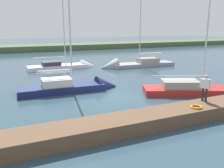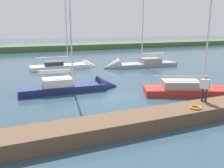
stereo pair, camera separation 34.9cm
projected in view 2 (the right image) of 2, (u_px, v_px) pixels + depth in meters
The scene contains 9 objects.
ground_plane at pixel (115, 97), 17.87m from camera, with size 200.00×200.00×0.00m, color #2D4756.
far_shoreline at pixel (44, 50), 53.80m from camera, with size 180.00×8.00×2.40m, color #4C603D.
dock_pier at pixel (157, 118), 12.71m from camera, with size 21.11×1.83×0.72m, color brown.
life_ring_buoy at pixel (196, 108), 13.13m from camera, with size 0.66×0.66×0.10m, color orange.
sailboat_outer_mooring at pixel (77, 88), 19.58m from camera, with size 8.18×2.32×9.68m.
sailboat_behind_pier at pixel (70, 67), 30.13m from camera, with size 8.62×2.29×10.09m.
sailboat_far_right at pixel (133, 65), 30.92m from camera, with size 10.19×2.83×12.58m.
sailboat_mid_channel at pixel (214, 92), 18.47m from camera, with size 9.53×5.73×11.17m.
person_on_dock at pixel (205, 87), 14.15m from camera, with size 0.43×0.53×1.61m.
Camera 2 is at (6.87, 15.72, 5.11)m, focal length 38.13 mm.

